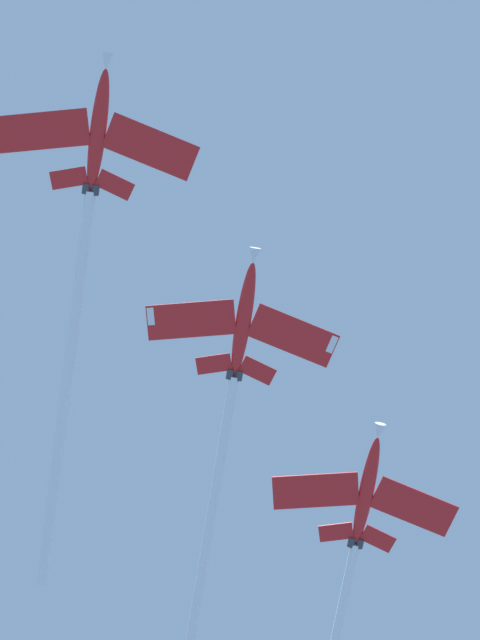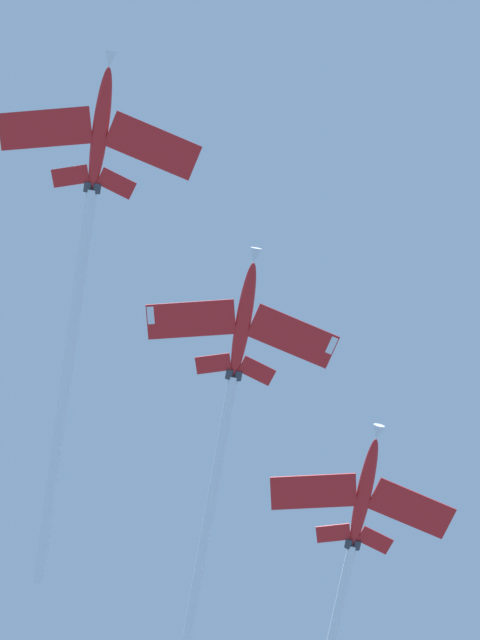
# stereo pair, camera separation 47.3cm
# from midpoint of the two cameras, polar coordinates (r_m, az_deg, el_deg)

# --- Properties ---
(jet_second) EXTENTS (53.05, 22.57, 10.23)m
(jet_second) POSITION_cam_midpoint_polar(r_m,az_deg,el_deg) (115.40, -7.79, 2.62)
(jet_second) COLOR red
(jet_third) EXTENTS (51.00, 21.43, 10.47)m
(jet_third) POSITION_cam_midpoint_polar(r_m,az_deg,el_deg) (119.37, -0.64, -5.61)
(jet_third) COLOR red
(jet_fourth) EXTENTS (51.09, 20.73, 9.50)m
(jet_fourth) POSITION_cam_midpoint_polar(r_m,az_deg,el_deg) (126.36, 5.37, -13.27)
(jet_fourth) COLOR red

